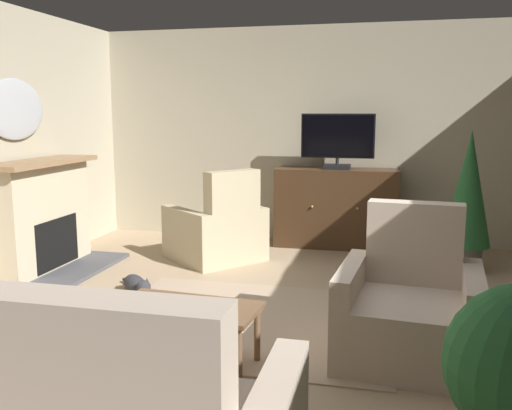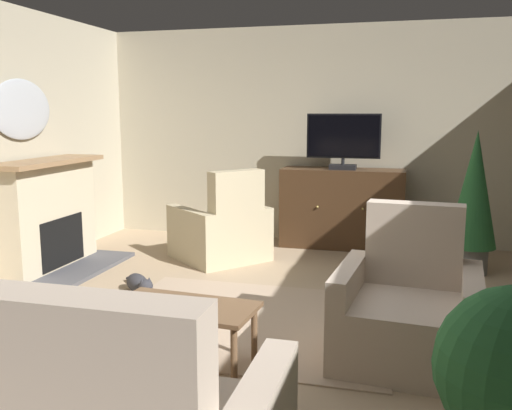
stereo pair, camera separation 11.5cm
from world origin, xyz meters
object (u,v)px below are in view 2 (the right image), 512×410
(armchair_beside_cabinet, at_px, (408,313))
(potted_plant_leafy_by_curtain, at_px, (474,197))
(fireplace, at_px, (49,218))
(wall_mirror_oval, at_px, (22,109))
(television, at_px, (343,140))
(coffee_table, at_px, (185,312))
(tv_remote, at_px, (161,300))
(cat, at_px, (139,284))
(tv_cabinet, at_px, (342,210))
(armchair_in_far_corner, at_px, (222,232))

(armchair_beside_cabinet, relative_size, potted_plant_leafy_by_curtain, 0.70)
(fireplace, distance_m, potted_plant_leafy_by_curtain, 4.52)
(wall_mirror_oval, height_order, television, wall_mirror_oval)
(wall_mirror_oval, relative_size, coffee_table, 0.96)
(tv_remote, distance_m, cat, 1.56)
(wall_mirror_oval, distance_m, coffee_table, 3.38)
(coffee_table, xyz_separation_m, armchair_beside_cabinet, (1.45, 0.48, -0.04))
(coffee_table, relative_size, armchair_beside_cabinet, 0.94)
(potted_plant_leafy_by_curtain, bearing_deg, tv_cabinet, 150.42)
(armchair_beside_cabinet, height_order, potted_plant_leafy_by_curtain, potted_plant_leafy_by_curtain)
(tv_remote, relative_size, potted_plant_leafy_by_curtain, 0.11)
(wall_mirror_oval, distance_m, armchair_beside_cabinet, 4.42)
(fireplace, relative_size, coffee_table, 1.55)
(armchair_in_far_corner, relative_size, armchair_beside_cabinet, 1.22)
(coffee_table, bearing_deg, armchair_in_far_corner, 103.09)
(fireplace, xyz_separation_m, armchair_beside_cabinet, (3.73, -1.31, -0.24))
(armchair_in_far_corner, bearing_deg, tv_cabinet, 37.45)
(coffee_table, relative_size, cat, 1.97)
(armchair_in_far_corner, bearing_deg, television, 35.91)
(wall_mirror_oval, xyz_separation_m, armchair_in_far_corner, (1.91, 0.88, -1.40))
(cat, bearing_deg, armchair_in_far_corner, 74.48)
(cat, bearing_deg, wall_mirror_oval, 162.31)
(armchair_beside_cabinet, bearing_deg, tv_cabinet, 104.14)
(fireplace, distance_m, armchair_beside_cabinet, 3.96)
(television, xyz_separation_m, armchair_in_far_corner, (-1.27, -0.92, -1.03))
(potted_plant_leafy_by_curtain, bearing_deg, armchair_in_far_corner, -176.83)
(armchair_in_far_corner, xyz_separation_m, armchair_beside_cabinet, (2.07, -2.19, 0.01))
(television, distance_m, coffee_table, 3.78)
(tv_cabinet, distance_m, television, 0.89)
(wall_mirror_oval, bearing_deg, fireplace, 0.00)
(armchair_in_far_corner, height_order, cat, armchair_in_far_corner)
(potted_plant_leafy_by_curtain, bearing_deg, television, 152.03)
(armchair_in_far_corner, bearing_deg, wall_mirror_oval, -155.33)
(television, relative_size, potted_plant_leafy_by_curtain, 0.60)
(wall_mirror_oval, distance_m, potted_plant_leafy_by_curtain, 4.84)
(television, relative_size, armchair_beside_cabinet, 0.86)
(television, relative_size, cat, 1.79)
(wall_mirror_oval, bearing_deg, cat, -17.69)
(tv_remote, bearing_deg, potted_plant_leafy_by_curtain, -152.13)
(fireplace, height_order, television, television)
(potted_plant_leafy_by_curtain, bearing_deg, armchair_beside_cabinet, -105.64)
(coffee_table, height_order, armchair_in_far_corner, armchair_in_far_corner)
(coffee_table, xyz_separation_m, armchair_in_far_corner, (-0.62, 2.67, -0.04))
(television, distance_m, armchair_beside_cabinet, 3.37)
(tv_remote, height_order, potted_plant_leafy_by_curtain, potted_plant_leafy_by_curtain)
(fireplace, relative_size, television, 1.71)
(wall_mirror_oval, bearing_deg, potted_plant_leafy_by_curtain, 12.52)
(tv_remote, bearing_deg, tv_cabinet, -125.86)
(armchair_beside_cabinet, relative_size, cat, 2.09)
(wall_mirror_oval, relative_size, tv_cabinet, 0.63)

